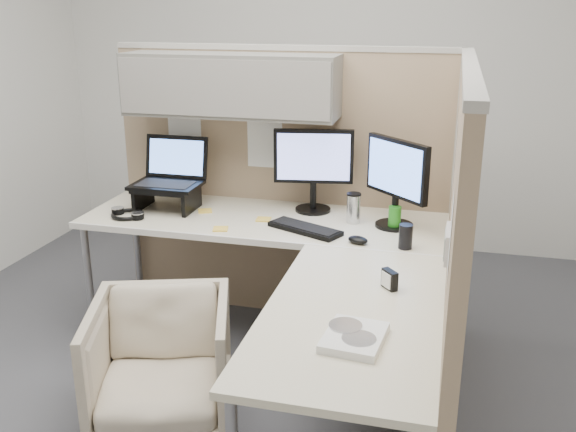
% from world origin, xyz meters
% --- Properties ---
extents(ground, '(4.50, 4.50, 0.00)m').
position_xyz_m(ground, '(0.00, 0.00, 0.00)').
color(ground, '#44444A').
rests_on(ground, ground).
extents(partition_back, '(2.00, 0.36, 1.63)m').
position_xyz_m(partition_back, '(-0.22, 0.83, 1.10)').
color(partition_back, tan).
rests_on(partition_back, ground).
extents(partition_right, '(0.07, 2.03, 1.63)m').
position_xyz_m(partition_right, '(0.90, -0.07, 0.82)').
color(partition_right, tan).
rests_on(partition_right, ground).
extents(desk, '(2.00, 1.98, 0.73)m').
position_xyz_m(desk, '(0.12, 0.13, 0.69)').
color(desk, beige).
rests_on(desk, ground).
extents(office_chair, '(0.77, 0.74, 0.64)m').
position_xyz_m(office_chair, '(-0.36, -0.30, 0.32)').
color(office_chair, beige).
rests_on(office_chair, ground).
extents(monitor_left, '(0.44, 0.20, 0.47)m').
position_xyz_m(monitor_left, '(0.12, 0.73, 1.00)').
color(monitor_left, black).
rests_on(monitor_left, desk).
extents(monitor_right, '(0.34, 0.33, 0.47)m').
position_xyz_m(monitor_right, '(0.59, 0.57, 1.00)').
color(monitor_right, black).
rests_on(monitor_right, desk).
extents(laptop_station, '(0.38, 0.32, 0.39)m').
position_xyz_m(laptop_station, '(-0.69, 0.58, 0.88)').
color(laptop_station, black).
rests_on(laptop_station, desk).
extents(keyboard, '(0.42, 0.29, 0.02)m').
position_xyz_m(keyboard, '(0.16, 0.39, 0.74)').
color(keyboard, black).
rests_on(keyboard, desk).
extents(mouse, '(0.12, 0.10, 0.04)m').
position_xyz_m(mouse, '(0.45, 0.27, 0.75)').
color(mouse, black).
rests_on(mouse, desk).
extents(travel_mug, '(0.08, 0.08, 0.16)m').
position_xyz_m(travel_mug, '(0.38, 0.58, 0.81)').
color(travel_mug, silver).
rests_on(travel_mug, desk).
extents(soda_can_green, '(0.07, 0.07, 0.12)m').
position_xyz_m(soda_can_green, '(0.68, 0.26, 0.79)').
color(soda_can_green, black).
rests_on(soda_can_green, desk).
extents(soda_can_silver, '(0.07, 0.07, 0.12)m').
position_xyz_m(soda_can_silver, '(0.60, 0.54, 0.79)').
color(soda_can_silver, '#268C1E').
rests_on(soda_can_silver, desk).
extents(sticky_note_d, '(0.08, 0.08, 0.01)m').
position_xyz_m(sticky_note_d, '(-0.10, 0.50, 0.73)').
color(sticky_note_d, yellow).
rests_on(sticky_note_d, desk).
extents(sticky_note_c, '(0.10, 0.10, 0.01)m').
position_xyz_m(sticky_note_c, '(-0.47, 0.56, 0.73)').
color(sticky_note_c, yellow).
rests_on(sticky_note_c, desk).
extents(sticky_note_a, '(0.09, 0.09, 0.01)m').
position_xyz_m(sticky_note_a, '(-0.27, 0.30, 0.73)').
color(sticky_note_a, yellow).
rests_on(sticky_note_a, desk).
extents(headphones, '(0.23, 0.23, 0.03)m').
position_xyz_m(headphones, '(-0.84, 0.37, 0.74)').
color(headphones, black).
rests_on(headphones, desk).
extents(paper_stack, '(0.22, 0.27, 0.03)m').
position_xyz_m(paper_stack, '(0.58, -0.69, 0.75)').
color(paper_stack, white).
rests_on(paper_stack, desk).
extents(desk_clock, '(0.08, 0.08, 0.08)m').
position_xyz_m(desk_clock, '(0.65, -0.22, 0.77)').
color(desk_clock, black).
rests_on(desk_clock, desk).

